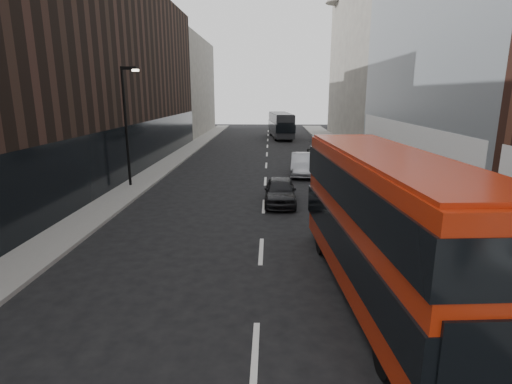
# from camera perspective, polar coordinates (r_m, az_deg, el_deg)

# --- Properties ---
(sidewalk_right) EXTENTS (3.00, 80.00, 0.15)m
(sidewalk_right) POSITION_cam_1_polar(r_m,az_deg,el_deg) (32.02, 15.02, 3.43)
(sidewalk_right) COLOR slate
(sidewalk_right) RESTS_ON ground
(sidewalk_left) EXTENTS (2.00, 80.00, 0.15)m
(sidewalk_left) POSITION_cam_1_polar(r_m,az_deg,el_deg) (32.29, -12.92, 3.63)
(sidewalk_left) COLOR slate
(sidewalk_left) RESTS_ON ground
(building_modern_block) EXTENTS (5.03, 22.00, 20.00)m
(building_modern_block) POSITION_cam_1_polar(r_m,az_deg,el_deg) (29.26, 26.31, 20.94)
(building_modern_block) COLOR gray
(building_modern_block) RESTS_ON ground
(building_victorian) EXTENTS (6.50, 24.00, 21.00)m
(building_victorian) POSITION_cam_1_polar(r_m,az_deg,el_deg) (51.08, 15.31, 17.95)
(building_victorian) COLOR slate
(building_victorian) RESTS_ON ground
(building_left_mid) EXTENTS (5.00, 24.00, 14.00)m
(building_left_mid) POSITION_cam_1_polar(r_m,az_deg,el_deg) (37.62, -16.87, 15.41)
(building_left_mid) COLOR black
(building_left_mid) RESTS_ON ground
(building_left_far) EXTENTS (5.00, 20.00, 13.00)m
(building_left_far) POSITION_cam_1_polar(r_m,az_deg,el_deg) (58.90, -9.84, 14.55)
(building_left_far) COLOR slate
(building_left_far) RESTS_ON ground
(street_lamp) EXTENTS (1.06, 0.22, 7.00)m
(street_lamp) POSITION_cam_1_polar(r_m,az_deg,el_deg) (25.23, -17.98, 9.93)
(street_lamp) COLOR black
(street_lamp) RESTS_ON sidewalk_left
(red_bus) EXTENTS (3.20, 10.36, 4.13)m
(red_bus) POSITION_cam_1_polar(r_m,az_deg,el_deg) (11.41, 17.94, -3.85)
(red_bus) COLOR #A7220A
(red_bus) RESTS_ON ground
(grey_bus) EXTENTS (3.27, 10.04, 3.20)m
(grey_bus) POSITION_cam_1_polar(r_m,az_deg,el_deg) (52.34, 3.56, 9.58)
(grey_bus) COLOR black
(grey_bus) RESTS_ON ground
(car_a) EXTENTS (1.66, 4.04, 1.37)m
(car_a) POSITION_cam_1_polar(r_m,az_deg,el_deg) (20.91, 3.48, 0.18)
(car_a) COLOR black
(car_a) RESTS_ON ground
(car_b) EXTENTS (1.96, 4.75, 1.53)m
(car_b) POSITION_cam_1_polar(r_m,az_deg,el_deg) (28.51, 6.70, 3.97)
(car_b) COLOR gray
(car_b) RESTS_ON ground
(car_c) EXTENTS (2.40, 5.45, 1.56)m
(car_c) POSITION_cam_1_polar(r_m,az_deg,el_deg) (34.56, 9.23, 5.65)
(car_c) COLOR black
(car_c) RESTS_ON ground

